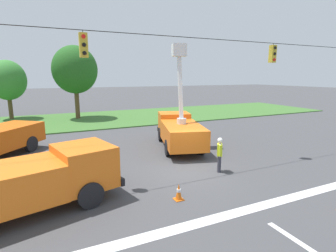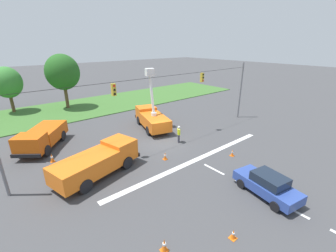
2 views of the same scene
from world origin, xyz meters
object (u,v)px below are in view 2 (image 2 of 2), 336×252
(tree_west, at_px, (7,83))
(road_worker, at_px, (179,133))
(traffic_cone_foreground_left, at_px, (52,158))
(traffic_cone_mid_right, at_px, (233,234))
(sedan_blue, at_px, (267,184))
(tree_centre, at_px, (63,72))
(utility_truck_support_far, at_px, (42,137))
(traffic_cone_near_bucket, at_px, (232,153))
(utility_truck_bucket_lift, at_px, (152,117))
(utility_truck_support_near, at_px, (98,161))
(traffic_cone_foreground_right, at_px, (165,156))
(traffic_cone_mid_left, at_px, (164,245))

(tree_west, bearing_deg, road_worker, -63.70)
(traffic_cone_foreground_left, distance_m, traffic_cone_mid_right, 15.37)
(traffic_cone_foreground_left, bearing_deg, sedan_blue, -54.78)
(tree_centre, distance_m, utility_truck_support_far, 14.94)
(tree_west, bearing_deg, traffic_cone_near_bucket, -65.09)
(traffic_cone_near_bucket, bearing_deg, utility_truck_bucket_lift, 97.70)
(tree_centre, height_order, sedan_blue, tree_centre)
(utility_truck_support_near, relative_size, traffic_cone_foreground_right, 10.51)
(road_worker, height_order, traffic_cone_mid_left, road_worker)
(utility_truck_support_near, xyz_separation_m, traffic_cone_mid_left, (-0.43, -8.43, -0.81))
(tree_west, relative_size, traffic_cone_foreground_right, 9.55)
(tree_centre, xyz_separation_m, sedan_blue, (3.43, -30.15, -4.63))
(utility_truck_support_far, relative_size, traffic_cone_mid_right, 10.86)
(utility_truck_bucket_lift, bearing_deg, tree_west, 123.19)
(traffic_cone_foreground_left, relative_size, traffic_cone_mid_left, 1.07)
(utility_truck_bucket_lift, xyz_separation_m, utility_truck_support_far, (-11.15, 2.28, -0.18))
(road_worker, bearing_deg, traffic_cone_near_bucket, -71.61)
(tree_west, relative_size, tree_centre, 0.81)
(traffic_cone_mid_left, distance_m, traffic_cone_mid_right, 3.61)
(sedan_blue, distance_m, road_worker, 9.96)
(utility_truck_support_near, bearing_deg, tree_centre, 79.00)
(utility_truck_support_far, xyz_separation_m, road_worker, (10.81, -7.36, -0.14))
(utility_truck_bucket_lift, xyz_separation_m, traffic_cone_mid_left, (-9.39, -13.99, -0.97))
(traffic_cone_foreground_left, xyz_separation_m, traffic_cone_mid_left, (1.85, -12.82, -0.03))
(traffic_cone_mid_left, height_order, traffic_cone_mid_right, traffic_cone_mid_left)
(utility_truck_bucket_lift, relative_size, utility_truck_support_far, 1.09)
(tree_west, xyz_separation_m, utility_truck_support_near, (2.70, -23.38, -3.14))
(sedan_blue, bearing_deg, tree_centre, 96.48)
(utility_truck_support_far, bearing_deg, traffic_cone_mid_right, -74.63)
(traffic_cone_mid_left, bearing_deg, traffic_cone_mid_right, -28.20)
(sedan_blue, bearing_deg, traffic_cone_mid_right, -171.15)
(tree_centre, height_order, road_worker, tree_centre)
(tree_centre, distance_m, traffic_cone_mid_left, 29.94)
(road_worker, bearing_deg, tree_west, 116.30)
(tree_west, xyz_separation_m, sedan_blue, (10.15, -32.79, -3.52))
(utility_truck_support_near, xyz_separation_m, traffic_cone_foreground_right, (5.34, -1.39, -0.84))
(traffic_cone_mid_left, bearing_deg, sedan_blue, -7.04)
(traffic_cone_mid_right, bearing_deg, utility_truck_bucket_lift, 68.42)
(tree_centre, bearing_deg, utility_truck_bucket_lift, -72.01)
(utility_truck_support_near, xyz_separation_m, road_worker, (8.62, 0.48, -0.17))
(traffic_cone_mid_left, relative_size, traffic_cone_near_bucket, 1.17)
(sedan_blue, height_order, road_worker, road_worker)
(tree_west, distance_m, sedan_blue, 34.50)
(traffic_cone_foreground_left, height_order, traffic_cone_mid_right, traffic_cone_foreground_left)
(traffic_cone_foreground_right, xyz_separation_m, traffic_cone_near_bucket, (5.01, -3.33, -0.03))
(traffic_cone_foreground_right, relative_size, traffic_cone_near_bucket, 1.09)
(tree_west, bearing_deg, traffic_cone_foreground_right, -72.03)
(road_worker, relative_size, traffic_cone_mid_right, 3.03)
(tree_centre, xyz_separation_m, road_worker, (4.59, -20.26, -4.42))
(utility_truck_bucket_lift, bearing_deg, traffic_cone_foreground_left, -174.04)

